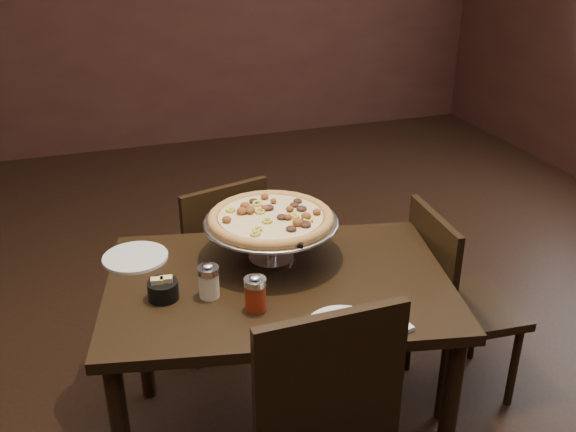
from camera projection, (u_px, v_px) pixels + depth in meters
name	position (u px, v px, depth m)	size (l,w,h in m)	color
room	(269.00, 64.00, 1.91)	(6.04, 7.04, 2.84)	black
dining_table	(279.00, 304.00, 2.17)	(1.26, 0.97, 0.71)	black
pizza_stand	(271.00, 219.00, 2.19)	(0.47, 0.47, 0.19)	silver
parmesan_shaker	(209.00, 281.00, 2.01)	(0.07, 0.07, 0.12)	beige
pepper_flake_shaker	(255.00, 293.00, 1.95)	(0.07, 0.07, 0.12)	maroon
packet_caddy	(163.00, 290.00, 2.01)	(0.10, 0.10, 0.08)	black
napkin_stack	(385.00, 324.00, 1.89)	(0.12, 0.12, 0.01)	white
plate_left	(135.00, 257.00, 2.25)	(0.23, 0.23, 0.01)	silver
plate_near	(343.00, 327.00, 1.87)	(0.22, 0.22, 0.01)	silver
serving_spatula	(301.00, 239.00, 2.06)	(0.15, 0.15, 0.02)	silver
chair_far	(215.00, 258.00, 2.78)	(0.48, 0.48, 0.83)	black
chair_side	(452.00, 298.00, 2.51)	(0.41, 0.41, 0.82)	black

